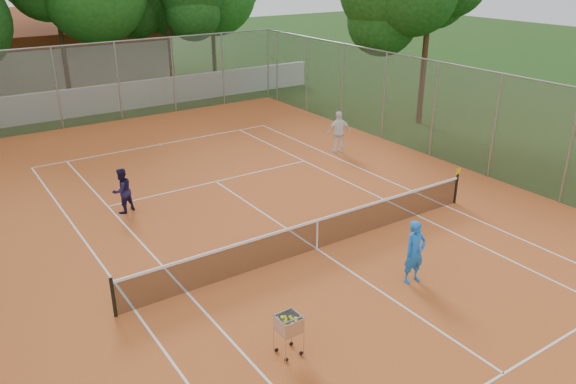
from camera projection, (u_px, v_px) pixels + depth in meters
ground at (317, 250)px, 16.36m from camera, size 120.00×120.00×0.00m
court_pad at (317, 249)px, 16.36m from camera, size 18.00×34.00×0.02m
court_lines at (317, 249)px, 16.35m from camera, size 10.98×23.78×0.01m
tennis_net at (317, 234)px, 16.16m from camera, size 11.88×0.10×0.98m
perimeter_fence at (318, 186)px, 15.59m from camera, size 18.00×34.00×4.00m
boundary_wall at (109, 98)px, 30.60m from camera, size 26.00×0.30×1.50m
clubhouse at (28, 51)px, 36.65m from camera, size 16.40×9.00×4.40m
tropical_trees at (83, 13)px, 31.24m from camera, size 29.00×19.00×10.00m
player_near at (415, 252)px, 14.40m from camera, size 0.65×0.45×1.72m
player_far_left at (122, 191)px, 18.44m from camera, size 0.90×0.81×1.53m
player_far_right at (339, 132)px, 24.07m from camera, size 1.16×0.74×1.83m
ball_hopper at (289, 334)px, 11.84m from camera, size 0.58×0.58×1.04m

